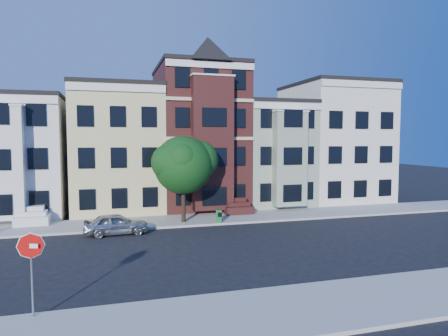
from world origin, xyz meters
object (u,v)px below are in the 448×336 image
object	(u,v)px
street_tree	(183,169)
stop_sign	(32,269)
newspaper_box	(219,216)
parked_car	(116,224)

from	to	relation	value
street_tree	stop_sign	xyz separation A→B (m)	(-7.41, -13.46, -2.16)
newspaper_box	street_tree	bearing A→B (deg)	178.77
street_tree	parked_car	world-z (taller)	street_tree
street_tree	parked_car	bearing A→B (deg)	-156.84
newspaper_box	parked_car	bearing A→B (deg)	-152.01
street_tree	newspaper_box	size ratio (longest dim) A/B	8.34
street_tree	newspaper_box	xyz separation A→B (m)	(2.35, -0.86, -3.28)
street_tree	stop_sign	size ratio (longest dim) A/B	2.37
newspaper_box	stop_sign	xyz separation A→B (m)	(-9.75, -12.60, 1.13)
newspaper_box	stop_sign	world-z (taller)	stop_sign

